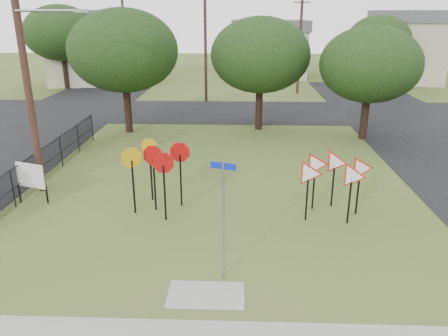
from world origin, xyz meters
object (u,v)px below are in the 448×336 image
(yield_sign_cluster, at_px, (334,171))
(info_board, at_px, (31,177))
(street_name_sign, at_px, (223,215))
(stop_sign_cluster, at_px, (156,162))

(yield_sign_cluster, bearing_deg, info_board, 177.01)
(street_name_sign, xyz_separation_m, stop_sign_cluster, (-2.60, 4.37, -0.05))
(stop_sign_cluster, relative_size, info_board, 1.57)
(stop_sign_cluster, bearing_deg, yield_sign_cluster, -1.72)
(stop_sign_cluster, bearing_deg, info_board, 175.37)
(street_name_sign, bearing_deg, yield_sign_cluster, 48.13)
(stop_sign_cluster, relative_size, yield_sign_cluster, 0.87)
(stop_sign_cluster, xyz_separation_m, yield_sign_cluster, (6.34, -0.19, -0.20))
(info_board, bearing_deg, yield_sign_cluster, -2.99)
(street_name_sign, height_order, yield_sign_cluster, street_name_sign)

